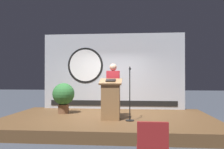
# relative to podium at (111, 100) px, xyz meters

# --- Properties ---
(ground_plane) EXTENTS (40.00, 40.00, 0.00)m
(ground_plane) POSITION_rel_podium_xyz_m (-0.13, 0.46, -0.87)
(ground_plane) COLOR #383D47
(stage_platform) EXTENTS (6.40, 4.00, 0.30)m
(stage_platform) POSITION_rel_podium_xyz_m (-0.13, 0.46, -0.72)
(stage_platform) COLOR brown
(stage_platform) RESTS_ON ground
(banner_display) EXTENTS (5.40, 0.12, 2.89)m
(banner_display) POSITION_rel_podium_xyz_m (-0.17, 2.30, 0.87)
(banner_display) COLOR #B2B7C1
(banner_display) RESTS_ON stage_platform
(podium) EXTENTS (0.64, 0.49, 1.18)m
(podium) POSITION_rel_podium_xyz_m (0.00, 0.00, 0.00)
(podium) COLOR olive
(podium) RESTS_ON stage_platform
(speaker_person) EXTENTS (0.40, 0.26, 1.63)m
(speaker_person) POSITION_rel_podium_xyz_m (0.03, 0.48, 0.26)
(speaker_person) COLOR black
(speaker_person) RESTS_ON stage_platform
(microphone_stand) EXTENTS (0.24, 0.46, 1.51)m
(microphone_stand) POSITION_rel_podium_xyz_m (0.55, -0.11, -0.05)
(microphone_stand) COLOR black
(microphone_stand) RESTS_ON stage_platform
(potted_plant) EXTENTS (0.74, 0.74, 1.02)m
(potted_plant) POSITION_rel_podium_xyz_m (-1.70, 1.02, 0.04)
(potted_plant) COLOR brown
(potted_plant) RESTS_ON stage_platform
(audience_chair_left) EXTENTS (0.44, 0.45, 0.89)m
(audience_chair_left) POSITION_rel_podium_xyz_m (0.92, -3.25, -0.38)
(audience_chair_left) COLOR black
(audience_chair_left) RESTS_ON ground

